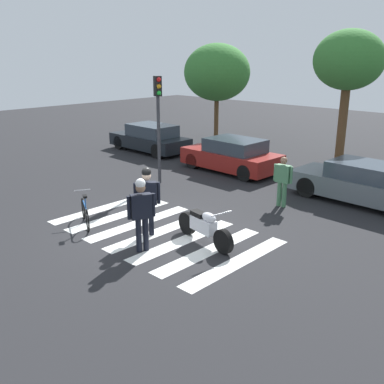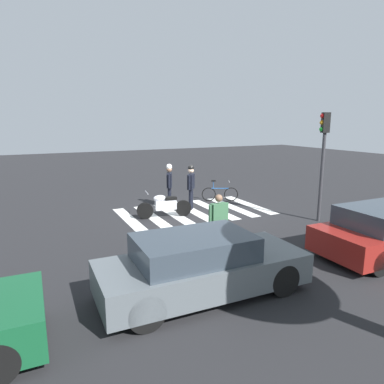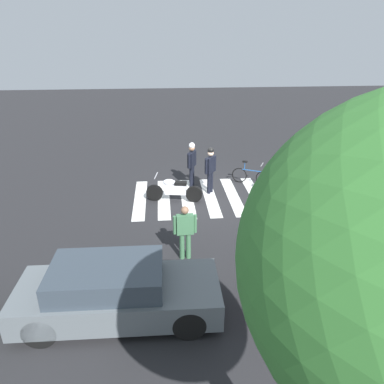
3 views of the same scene
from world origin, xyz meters
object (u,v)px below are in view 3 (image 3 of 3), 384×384
Objects in this scene: officer_on_foot at (210,167)px; pedestrian_bystander at (185,230)px; car_grey_coupe at (116,292)px; leaning_bicycle at (251,176)px; car_maroon_wagon at (366,284)px; police_motorcycle at (174,190)px; traffic_light_pole at (349,154)px; officer_by_motorcycle at (192,161)px.

officer_on_foot is 4.67m from pedestrian_bystander.
leaning_bicycle is at bearing -123.04° from car_grey_coupe.
officer_on_foot reaches higher than car_maroon_wagon.
pedestrian_bystander reaches higher than police_motorcycle.
pedestrian_bystander is at bearing 73.85° from officer_on_foot.
traffic_light_pole reaches higher than police_motorcycle.
car_grey_coupe is at bearing 65.88° from officer_on_foot.
traffic_light_pole reaches higher than car_maroon_wagon.
car_grey_coupe is 1.14× the size of traffic_light_pole.
officer_on_foot is 0.45× the size of car_maroon_wagon.
traffic_light_pole is at bearing 133.75° from officer_by_motorcycle.
officer_on_foot is 7.35m from car_maroon_wagon.
car_maroon_wagon is (-3.30, 7.59, -0.43)m from officer_by_motorcycle.
officer_by_motorcycle is 5.27m from pedestrian_bystander.
leaning_bicycle is 0.38× the size of traffic_light_pole.
car_maroon_wagon is at bearing 96.11° from leaning_bicycle.
traffic_light_pole is at bearing 149.26° from police_motorcycle.
officer_by_motorcycle is (0.66, -0.75, -0.01)m from officer_on_foot.
officer_on_foot is at bearing 131.39° from officer_by_motorcycle.
officer_by_motorcycle reaches higher than car_grey_coupe.
officer_by_motorcycle is 0.45× the size of car_maroon_wagon.
officer_on_foot is at bearing -68.87° from car_maroon_wagon.
leaning_bicycle is 7.65m from car_maroon_wagon.
officer_by_motorcycle is 6.20m from traffic_light_pole.
officer_on_foot is 1.16× the size of pedestrian_bystander.
car_grey_coupe reaches higher than leaning_bicycle.
police_motorcycle is at bearing 24.56° from officer_on_foot.
officer_on_foot reaches higher than police_motorcycle.
leaning_bicycle is 0.80× the size of officer_on_foot.
leaning_bicycle is 0.34× the size of car_grey_coupe.
car_maroon_wagon reaches higher than leaning_bicycle.
officer_by_motorcycle reaches higher than pedestrian_bystander.
police_motorcycle is 7.42m from car_maroon_wagon.
pedestrian_bystander is 4.61m from car_maroon_wagon.
leaning_bicycle is 8.80m from car_grey_coupe.
police_motorcycle is 0.47× the size of car_grey_coupe.
police_motorcycle is 1.40× the size of leaning_bicycle.
pedestrian_bystander is at bearing 83.03° from officer_by_motorcycle.
officer_by_motorcycle reaches higher than leaning_bicycle.
pedestrian_bystander is (1.30, 4.48, -0.19)m from officer_on_foot.
car_grey_coupe reaches higher than police_motorcycle.
officer_on_foot reaches higher than officer_by_motorcycle.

